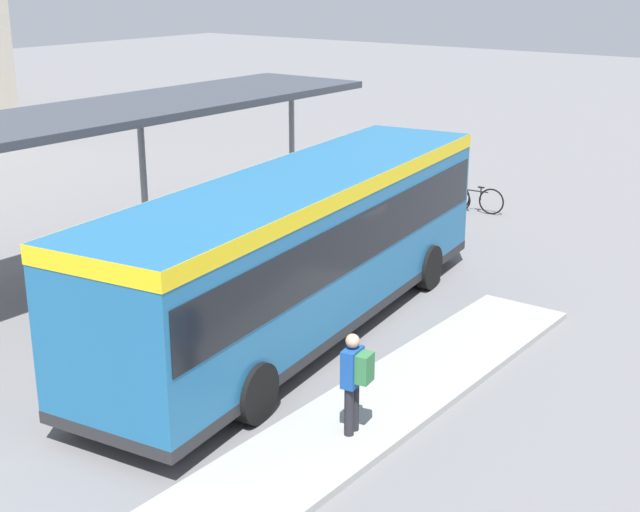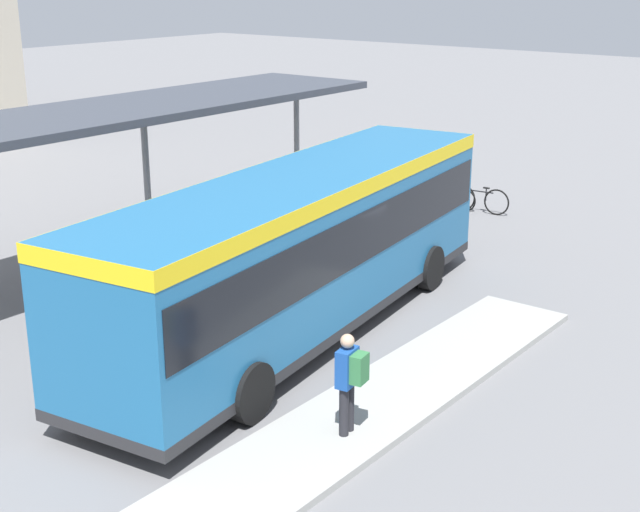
# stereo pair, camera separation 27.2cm
# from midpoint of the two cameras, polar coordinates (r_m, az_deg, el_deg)

# --- Properties ---
(ground_plane) EXTENTS (120.00, 120.00, 0.00)m
(ground_plane) POSITION_cam_midpoint_polar(r_m,az_deg,el_deg) (17.55, -1.56, -4.85)
(ground_plane) COLOR slate
(curb_island) EXTENTS (10.24, 1.80, 0.12)m
(curb_island) POSITION_cam_midpoint_polar(r_m,az_deg,el_deg) (14.94, 4.22, -8.92)
(curb_island) COLOR #9E9E99
(curb_island) RESTS_ON ground_plane
(city_bus) EXTENTS (11.54, 3.99, 3.14)m
(city_bus) POSITION_cam_midpoint_polar(r_m,az_deg,el_deg) (16.93, -1.59, 0.90)
(city_bus) COLOR #1E6093
(city_bus) RESTS_ON ground_plane
(pedestrian_waiting) EXTENTS (0.42, 0.45, 1.60)m
(pedestrian_waiting) POSITION_cam_midpoint_polar(r_m,az_deg,el_deg) (13.28, 1.65, -7.77)
(pedestrian_waiting) COLOR #232328
(pedestrian_waiting) RESTS_ON curb_island
(bicycle_black) EXTENTS (0.48, 1.80, 0.78)m
(bicycle_black) POSITION_cam_midpoint_polar(r_m,az_deg,el_deg) (26.35, 9.56, 3.63)
(bicycle_black) COLOR black
(bicycle_black) RESTS_ON ground_plane
(bicycle_white) EXTENTS (0.48, 1.53, 0.66)m
(bicycle_white) POSITION_cam_midpoint_polar(r_m,az_deg,el_deg) (26.68, 7.88, 3.77)
(bicycle_white) COLOR black
(bicycle_white) RESTS_ON ground_plane
(bicycle_green) EXTENTS (0.48, 1.57, 0.68)m
(bicycle_green) POSITION_cam_midpoint_polar(r_m,az_deg,el_deg) (27.23, 6.53, 4.13)
(bicycle_green) COLOR black
(bicycle_green) RESTS_ON ground_plane
(station_shelter) EXTENTS (13.24, 3.45, 3.81)m
(station_shelter) POSITION_cam_midpoint_polar(r_m,az_deg,el_deg) (21.32, -11.86, 9.12)
(station_shelter) COLOR #383D47
(station_shelter) RESTS_ON ground_plane
(potted_planter_near_shelter) EXTENTS (0.83, 0.83, 1.29)m
(potted_planter_near_shelter) POSITION_cam_midpoint_polar(r_m,az_deg,el_deg) (22.76, 0.51, 2.34)
(potted_planter_near_shelter) COLOR slate
(potted_planter_near_shelter) RESTS_ON ground_plane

